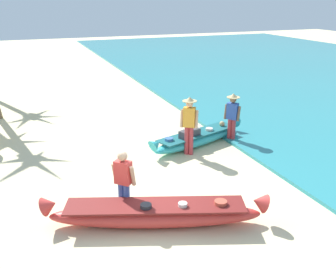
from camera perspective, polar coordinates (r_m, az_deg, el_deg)
ground_plane at (r=9.22m, az=-2.96°, el=-11.03°), size 80.00×80.00×0.00m
boat_red_foreground at (r=8.54m, az=-1.82°, el=-11.61°), size 4.75×2.21×0.78m
boat_cyan_midground at (r=12.91m, az=4.40°, el=-0.50°), size 3.89×1.82×0.71m
person_vendor_hatted at (r=11.88m, az=3.14°, el=1.91°), size 0.57×0.48×1.86m
person_tourist_customer at (r=8.67m, az=-6.58°, el=-6.66°), size 0.52×0.53×1.56m
person_vendor_assistant at (r=13.18m, az=9.45°, el=2.99°), size 0.49×0.55×1.68m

